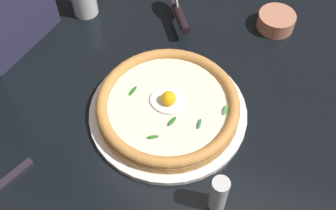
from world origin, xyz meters
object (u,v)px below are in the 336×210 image
Objects in this scene: pizza at (168,105)px; side_bowl at (276,21)px; pepper_shaker at (219,194)px; pizza_cutter at (179,13)px.

pizza is 0.38m from side_bowl.
pepper_shaker reaches higher than pizza.
pepper_shaker is at bearing -87.77° from side_bowl.
side_bowl is at bearing 21.33° from pizza_cutter.
pizza_cutter reaches higher than side_bowl.
pepper_shaker is at bearing -43.27° from pizza.
pizza is 3.29× the size of side_bowl.
side_bowl is at bearing 67.67° from pizza.
pizza_cutter is at bearing 107.61° from pizza.
pizza is at bearing -72.39° from pizza_cutter.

